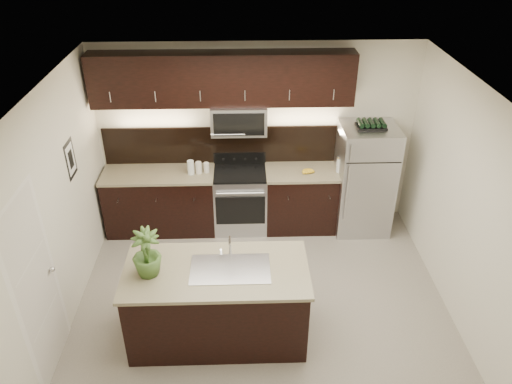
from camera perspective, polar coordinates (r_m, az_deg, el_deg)
ground at (r=6.29m, az=0.68°, el=-12.63°), size 4.50×4.50×0.00m
room_walls at (r=5.24m, az=-0.40°, el=0.63°), size 4.52×4.02×2.71m
counter_run at (r=7.35m, az=-3.40°, el=-0.89°), size 3.51×0.65×0.94m
upper_fixtures at (r=6.76m, az=-3.59°, el=11.90°), size 3.49×0.40×1.66m
island at (r=5.63m, az=-4.39°, el=-12.48°), size 1.96×0.96×0.94m
sink_faucet at (r=5.32m, az=-2.97°, el=-8.60°), size 0.84×0.50×0.28m
refrigerator at (r=7.34m, az=12.26°, el=1.40°), size 0.78×0.70×1.62m
wine_rack at (r=6.97m, az=13.04°, el=7.53°), size 0.40×0.25×0.10m
plant at (r=5.21m, az=-12.43°, el=-6.83°), size 0.37×0.37×0.53m
canisters at (r=7.07m, az=-6.79°, el=2.80°), size 0.30×0.13×0.21m
french_press at (r=7.15m, az=9.60°, el=3.14°), size 0.11×0.11×0.31m
bananas at (r=7.08m, az=5.53°, el=2.36°), size 0.22×0.19×0.06m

